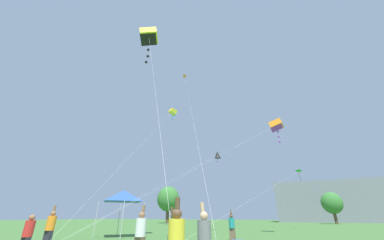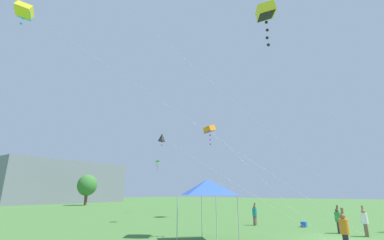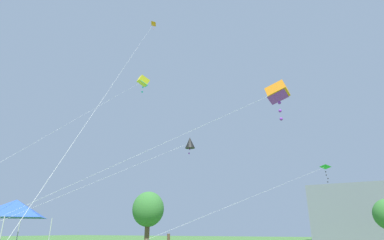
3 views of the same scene
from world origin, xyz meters
name	(u,v)px [view 2 (image 2 of 3)]	position (x,y,z in m)	size (l,w,h in m)	color
distant_building	(64,182)	(19.47, 66.02, 5.26)	(31.48, 10.94, 10.52)	slate
tree_near_right	(87,185)	(16.02, 50.29, 4.19)	(4.30, 3.87, 6.48)	brown
festival_tent	(208,187)	(-4.63, 6.41, 3.04)	(2.89, 2.89, 3.50)	#B7B7BC
cooler_box	(304,224)	(5.49, 3.45, 0.21)	(0.57, 0.38, 0.41)	blue
person_teal_shirt	(255,214)	(4.28, 7.16, 0.90)	(0.38, 0.38, 1.86)	brown
person_white_shirt	(365,221)	(2.80, -0.95, 0.92)	(0.39, 0.39, 1.90)	brown
person_orange_shirt	(345,231)	(-3.25, -0.37, 0.98)	(0.41, 0.41, 2.02)	#282833
person_green_shirt	(338,219)	(3.32, 0.64, 0.91)	(0.38, 0.38, 1.88)	#282833
kite_orange_delta_0	(117,0)	(-4.49, 17.34, 22.09)	(11.53, 20.39, 23.38)	silver
kite_green_delta_1	(159,162)	(9.53, 23.34, 6.88)	(6.75, 25.22, 7.31)	silver
kite_yellow_box_2	(266,13)	(-1.08, 3.05, 16.25)	(7.88, 7.48, 17.00)	silver
kite_yellow_box_3	(24,11)	(-10.25, 23.97, 20.07)	(9.68, 26.85, 20.89)	silver
kite_black_diamond_4	(162,137)	(1.01, 15.32, 8.14)	(4.76, 16.10, 8.60)	silver
kite_orange_box_5	(209,129)	(8.01, 13.86, 10.17)	(12.17, 14.52, 10.81)	silver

